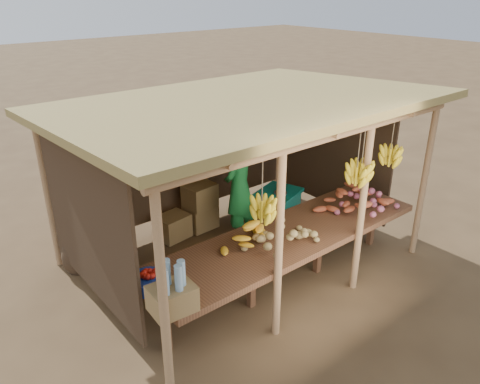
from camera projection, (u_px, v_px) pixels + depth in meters
ground at (240, 257)px, 6.84m from camera, size 60.00×60.00×0.00m
stall_structure at (244, 132)px, 6.02m from camera, size 4.70×3.50×2.43m
counter at (288, 239)px, 5.86m from camera, size 3.90×1.05×0.80m
potato_heap at (284, 233)px, 5.50m from camera, size 0.95×0.63×0.36m
sweet_potato_heap at (357, 197)px, 6.43m from camera, size 1.07×0.78×0.36m
onion_heap at (369, 199)px, 6.36m from camera, size 0.96×0.67×0.36m
banana_pile at (248, 233)px, 5.52m from camera, size 0.79×0.63×0.35m
tomato_basin at (149, 281)px, 4.78m from camera, size 0.38×0.38×0.20m
bottle_box at (172, 292)px, 4.41m from camera, size 0.44×0.36×0.53m
vendor at (239, 187)px, 6.96m from camera, size 0.76×0.65×1.78m
tarp_crate at (278, 208)px, 7.59m from camera, size 0.83×0.77×0.82m
carton_stack at (191, 213)px, 7.41m from camera, size 1.03×0.43×0.76m
burlap_sacks at (93, 247)px, 6.57m from camera, size 0.89×0.47×0.63m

